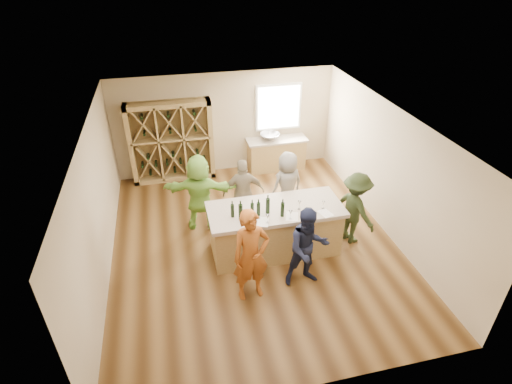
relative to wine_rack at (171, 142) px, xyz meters
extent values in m
cube|color=brown|center=(1.50, -3.27, -1.15)|extent=(6.00, 7.00, 0.10)
cube|color=white|center=(1.50, -3.27, 1.75)|extent=(6.00, 7.00, 0.10)
cube|color=tan|center=(1.50, 0.28, 0.30)|extent=(6.00, 0.10, 2.80)
cube|color=tan|center=(1.50, -6.82, 0.30)|extent=(6.00, 0.10, 2.80)
cube|color=tan|center=(-1.55, -3.27, 0.30)|extent=(0.10, 7.00, 2.80)
cube|color=tan|center=(4.55, -3.27, 0.30)|extent=(0.10, 7.00, 2.80)
cube|color=white|center=(3.00, 0.20, 0.65)|extent=(1.30, 0.06, 1.30)
cube|color=white|center=(3.00, 0.17, 0.65)|extent=(1.18, 0.01, 1.18)
cube|color=#A1844D|center=(0.00, 0.00, 0.00)|extent=(2.20, 0.45, 2.20)
cube|color=#A1844D|center=(2.90, -0.07, -0.67)|extent=(1.60, 0.58, 0.86)
cube|color=#AD9E8E|center=(2.90, -0.07, -0.21)|extent=(1.70, 0.62, 0.06)
imported|color=silver|center=(2.70, -0.07, -0.09)|extent=(0.54, 0.54, 0.19)
cylinder|color=silver|center=(2.70, 0.11, -0.03)|extent=(0.02, 0.02, 0.30)
cube|color=#A1844D|center=(1.87, -3.64, -0.60)|extent=(2.60, 1.00, 1.00)
cube|color=#AD9E8E|center=(1.87, -3.64, -0.06)|extent=(2.72, 1.12, 0.08)
cylinder|color=black|center=(0.98, -3.74, 0.12)|extent=(0.07, 0.07, 0.28)
cylinder|color=black|center=(1.12, -3.86, 0.15)|extent=(0.10, 0.10, 0.33)
cylinder|color=black|center=(1.36, -3.78, 0.12)|extent=(0.09, 0.09, 0.27)
cylinder|color=black|center=(1.48, -3.81, 0.12)|extent=(0.09, 0.09, 0.29)
cylinder|color=black|center=(1.67, -3.77, 0.14)|extent=(0.09, 0.09, 0.33)
cone|color=white|center=(1.58, -4.09, 0.07)|extent=(0.07, 0.07, 0.18)
cone|color=white|center=(2.04, -4.06, 0.08)|extent=(0.09, 0.09, 0.19)
cone|color=white|center=(2.31, -3.79, 0.08)|extent=(0.09, 0.09, 0.20)
cone|color=white|center=(2.78, -3.88, 0.06)|extent=(0.08, 0.08, 0.17)
cube|color=white|center=(1.49, -4.04, -0.02)|extent=(0.33, 0.38, 0.00)
cube|color=white|center=(2.10, -3.99, -0.02)|extent=(0.32, 0.37, 0.00)
cube|color=white|center=(2.77, -4.04, -0.02)|extent=(0.28, 0.33, 0.00)
imported|color=#994C19|center=(1.12, -4.76, -0.18)|extent=(0.73, 0.57, 1.84)
imported|color=#191E38|center=(2.21, -4.67, -0.27)|extent=(0.80, 0.44, 1.65)
imported|color=#263319|center=(3.61, -3.67, -0.28)|extent=(0.81, 1.16, 1.64)
imported|color=gray|center=(1.45, -2.48, -0.29)|extent=(0.97, 0.54, 1.61)
imported|color=slate|center=(2.50, -2.41, -0.28)|extent=(0.91, 0.73, 1.63)
imported|color=#8CC64C|center=(0.47, -2.42, -0.20)|extent=(1.76, 0.95, 1.80)
cylinder|color=black|center=(1.92, -3.94, 0.13)|extent=(0.07, 0.07, 0.30)
camera|label=1|loc=(-0.01, -10.00, 4.43)|focal=28.00mm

